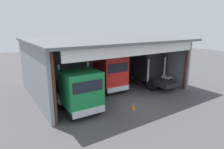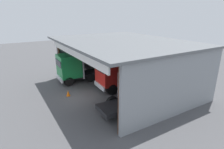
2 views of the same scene
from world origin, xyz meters
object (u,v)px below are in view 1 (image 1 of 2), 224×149
object	(u,v)px
truck_black_center_right_bay	(150,68)
tool_cart	(73,78)
truck_green_center_left_bay	(79,91)
oil_drum	(69,78)
traffic_cone	(133,106)
truck_red_right_bay	(109,73)

from	to	relation	value
truck_black_center_right_bay	tool_cart	world-z (taller)	truck_black_center_right_bay
truck_green_center_left_bay	tool_cart	size ratio (longest dim) A/B	5.24
truck_black_center_right_bay	oil_drum	bearing A→B (deg)	142.00
truck_black_center_right_bay	traffic_cone	bearing A→B (deg)	-143.58
truck_red_right_bay	traffic_cone	xyz separation A→B (m)	(-0.79, -4.53, -1.57)
oil_drum	tool_cart	xyz separation A→B (m)	(0.34, -0.35, 0.04)
oil_drum	truck_green_center_left_bay	bearing A→B (deg)	-105.06
truck_green_center_left_bay	truck_black_center_right_bay	xyz separation A→B (m)	(9.00, 2.05, 0.22)
truck_black_center_right_bay	oil_drum	xyz separation A→B (m)	(-6.92, 5.68, -1.42)
truck_black_center_right_bay	tool_cart	bearing A→B (deg)	142.37
traffic_cone	oil_drum	bearing A→B (deg)	98.76
oil_drum	traffic_cone	world-z (taller)	oil_drum
truck_red_right_bay	truck_green_center_left_bay	bearing A→B (deg)	35.32
truck_red_right_bay	truck_black_center_right_bay	size ratio (longest dim) A/B	0.98
truck_black_center_right_bay	traffic_cone	world-z (taller)	truck_black_center_right_bay
traffic_cone	truck_red_right_bay	bearing A→B (deg)	80.12
truck_red_right_bay	truck_black_center_right_bay	xyz separation A→B (m)	(4.67, -0.70, 0.02)
oil_drum	traffic_cone	xyz separation A→B (m)	(1.46, -9.50, -0.18)
truck_black_center_right_bay	oil_drum	distance (m)	9.06
tool_cart	traffic_cone	size ratio (longest dim) A/B	1.79
oil_drum	tool_cart	distance (m)	0.49
truck_green_center_left_bay	truck_red_right_bay	bearing A→B (deg)	-146.32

